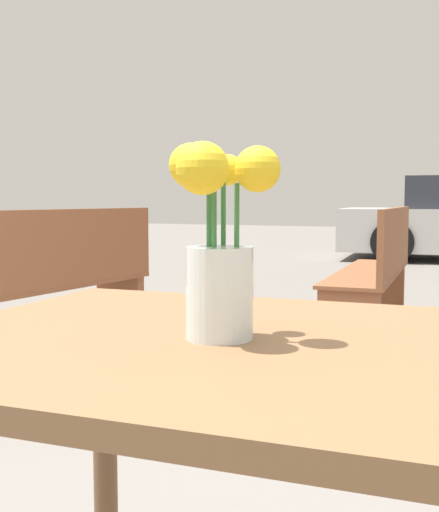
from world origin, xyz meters
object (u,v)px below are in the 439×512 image
Objects in this scene: bench_middle at (380,270)px; bench_far at (51,285)px; table_front at (228,411)px; flower_vase at (219,251)px.

bench_middle and bench_far have the same top height.
bench_far is (-1.82, 1.88, -0.15)m from table_front.
table_front is 0.57× the size of bench_middle.
table_front is at bearing -83.81° from bench_middle.
flower_vase is at bearing -46.33° from bench_far.
table_front is 3.43× the size of flower_vase.
bench_middle is at bearing 96.19° from table_front.
table_front is at bearing -45.93° from bench_far.
table_front is at bearing 71.57° from flower_vase.
flower_vase is 0.17× the size of bench_middle.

